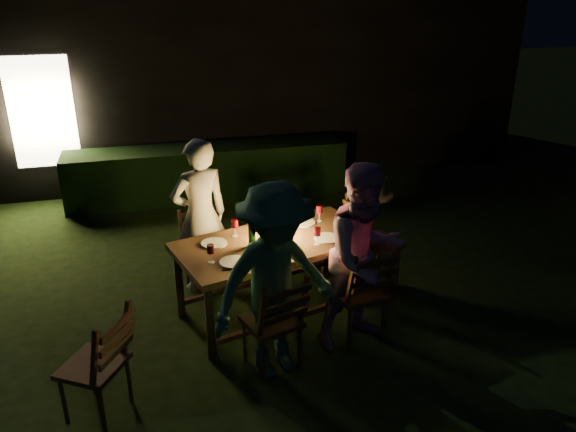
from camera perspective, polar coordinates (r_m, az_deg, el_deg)
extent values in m
plane|color=black|center=(5.63, 2.09, -10.87)|extent=(40.00, 40.00, 0.00)
cube|color=black|center=(10.87, -7.35, 14.70)|extent=(10.00, 4.00, 3.20)
cube|color=#FFE5B2|center=(8.98, -23.71, 9.62)|extent=(0.90, 0.06, 1.60)
cube|color=black|center=(8.71, -8.07, 4.46)|extent=(4.20, 0.70, 0.80)
cube|color=#54301C|center=(5.46, -1.28, -2.77)|extent=(2.09, 1.42, 0.06)
cube|color=#54301C|center=(5.04, -7.91, -10.81)|extent=(0.07, 0.07, 0.70)
cube|color=#54301C|center=(5.67, -10.97, -6.89)|extent=(0.07, 0.07, 0.70)
cube|color=#54301C|center=(5.79, 8.26, -6.01)|extent=(0.07, 0.07, 0.70)
cube|color=#54301C|center=(6.35, 3.96, -3.08)|extent=(0.07, 0.07, 0.70)
cube|color=#54301C|center=(4.86, -1.66, -10.64)|extent=(0.54, 0.53, 0.04)
cube|color=#54301C|center=(4.57, -0.50, -8.86)|extent=(0.46, 0.27, 0.51)
cube|color=#54301C|center=(5.26, 7.07, -7.68)|extent=(0.54, 0.52, 0.04)
cube|color=#54301C|center=(4.98, 8.48, -5.82)|extent=(0.48, 0.24, 0.54)
cube|color=#54301C|center=(6.06, -8.42, -3.94)|extent=(0.47, 0.46, 0.04)
cube|color=#54301C|center=(6.10, -9.07, -1.10)|extent=(0.42, 0.21, 0.48)
cube|color=#54301C|center=(6.44, -0.16, -2.01)|extent=(0.47, 0.46, 0.04)
cube|color=#54301C|center=(6.48, -0.83, 0.63)|extent=(0.42, 0.21, 0.47)
cube|color=#54301C|center=(6.22, 8.91, -2.61)|extent=(0.52, 0.54, 0.04)
cube|color=#54301C|center=(5.99, 7.48, -0.42)|extent=(0.24, 0.49, 0.55)
cube|color=#54301C|center=(4.61, -19.19, -14.16)|extent=(0.58, 0.59, 0.04)
cube|color=#54301C|center=(4.36, -17.62, -11.86)|extent=(0.35, 0.45, 0.51)
imported|color=beige|center=(5.94, -8.91, -0.03)|extent=(0.70, 0.55, 1.68)
imported|color=#BF83B0|center=(5.02, 7.77, -4.13)|extent=(0.98, 0.85, 1.73)
imported|color=#376F50|center=(4.59, -1.30, -6.76)|extent=(1.24, 0.91, 1.72)
cube|color=white|center=(5.50, -1.08, -2.03)|extent=(0.15, 0.15, 0.03)
cube|color=white|center=(5.37, -1.10, 1.06)|extent=(0.16, 0.16, 0.03)
cylinder|color=#FF9E3F|center=(5.45, -1.08, -0.94)|extent=(0.09, 0.09, 0.18)
cylinder|color=white|center=(5.41, -7.53, -2.77)|extent=(0.25, 0.25, 0.01)
cylinder|color=white|center=(5.05, -5.58, -4.66)|extent=(0.25, 0.25, 0.01)
cylinder|color=white|center=(5.82, 1.57, -0.66)|extent=(0.25, 0.25, 0.01)
cylinder|color=white|center=(5.48, 3.96, -2.25)|extent=(0.25, 0.25, 0.01)
cylinder|color=#0F471E|center=(5.28, -3.67, -1.69)|extent=(0.07, 0.07, 0.28)
cube|color=red|center=(5.13, -1.03, -4.11)|extent=(0.18, 0.14, 0.01)
cube|color=red|center=(5.48, 5.29, -2.35)|extent=(0.18, 0.14, 0.01)
cube|color=black|center=(4.96, -5.92, -5.25)|extent=(0.14, 0.07, 0.01)
cylinder|color=#886344|center=(7.12, 8.75, 2.09)|extent=(0.48, 0.48, 0.04)
cylinder|color=#886344|center=(7.24, 8.60, -0.22)|extent=(0.06, 0.06, 0.63)
cylinder|color=#A5A8AD|center=(7.08, 8.81, 3.06)|extent=(0.30, 0.30, 0.22)
cylinder|color=#0F471E|center=(7.01, 8.58, 3.31)|extent=(0.07, 0.07, 0.32)
cylinder|color=#0F471E|center=(7.12, 9.08, 3.58)|extent=(0.07, 0.07, 0.32)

